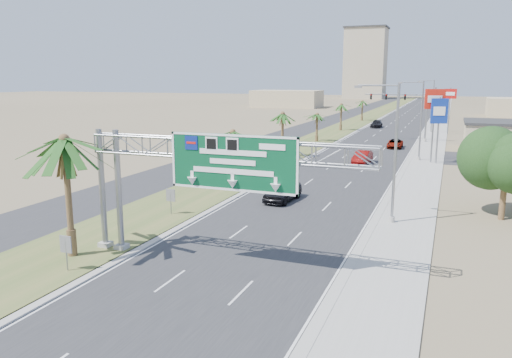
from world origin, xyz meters
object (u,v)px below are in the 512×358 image
object	(u,v)px
palm_near	(64,140)
car_right_lane	(395,144)
car_far	(376,124)
sign_gantry	(210,159)
car_mid_lane	(362,157)
car_left_lane	(283,191)
signal_mast	(414,112)
pole_sign_red_far	(450,98)
pole_sign_red_near	(435,104)
pole_sign_blue	(439,114)

from	to	relation	value
palm_near	car_right_lane	distance (m)	56.82
car_right_lane	car_far	world-z (taller)	car_far
palm_near	car_right_lane	size ratio (longest dim) A/B	1.79
sign_gantry	car_mid_lane	world-z (taller)	sign_gantry
car_left_lane	car_mid_lane	bearing A→B (deg)	86.75
sign_gantry	car_left_lane	distance (m)	16.50
signal_mast	car_mid_lane	distance (m)	25.49
car_left_lane	pole_sign_red_far	xyz separation A→B (m)	(12.52, 60.63, 5.96)
palm_near	signal_mast	bearing A→B (deg)	77.34
palm_near	car_far	world-z (taller)	palm_near
car_right_lane	pole_sign_red_far	distance (m)	24.98
pole_sign_red_near	pole_sign_red_far	size ratio (longest dim) A/B	1.08
car_mid_lane	car_right_lane	size ratio (longest dim) A/B	1.03
signal_mast	pole_sign_red_far	xyz separation A→B (m)	(5.35, 14.21, 1.96)
pole_sign_blue	pole_sign_red_far	distance (m)	36.02
palm_near	car_mid_lane	world-z (taller)	palm_near
pole_sign_blue	pole_sign_red_far	xyz separation A→B (m)	(0.91, 36.01, 0.70)
palm_near	signal_mast	xyz separation A→B (m)	(14.37, 63.97, -2.08)
signal_mast	pole_sign_red_near	xyz separation A→B (m)	(3.83, -21.32, 2.46)
pole_sign_red_far	pole_sign_blue	bearing A→B (deg)	-91.45
palm_near	signal_mast	distance (m)	65.60
pole_sign_red_near	pole_sign_red_far	xyz separation A→B (m)	(1.52, 35.53, -0.50)
palm_near	pole_sign_blue	bearing A→B (deg)	65.96
pole_sign_blue	palm_near	bearing A→B (deg)	-114.04
pole_sign_red_near	car_left_lane	bearing A→B (deg)	-113.67
palm_near	pole_sign_red_far	bearing A→B (deg)	75.84
signal_mast	car_right_lane	distance (m)	10.02
car_far	pole_sign_blue	world-z (taller)	pole_sign_blue
sign_gantry	car_left_lane	xyz separation A→B (m)	(-0.94, 15.63, -5.21)
car_left_lane	car_mid_lane	size ratio (longest dim) A/B	1.03
car_right_lane	pole_sign_red_far	world-z (taller)	pole_sign_red_far
car_left_lane	pole_sign_blue	distance (m)	27.73
car_far	car_mid_lane	bearing A→B (deg)	-84.27
signal_mast	car_far	xyz separation A→B (m)	(-8.92, 22.30, -4.10)
sign_gantry	car_left_lane	bearing A→B (deg)	93.43
car_mid_lane	pole_sign_red_near	world-z (taller)	pole_sign_red_near
car_mid_lane	palm_near	bearing A→B (deg)	-101.43
sign_gantry	pole_sign_red_near	distance (m)	41.97
car_far	pole_sign_blue	xyz separation A→B (m)	(13.36, -44.10, 5.36)
sign_gantry	pole_sign_red_far	size ratio (longest dim) A/B	1.95
car_left_lane	car_mid_lane	world-z (taller)	car_left_lane
palm_near	pole_sign_blue	xyz separation A→B (m)	(18.81, 42.18, -0.82)
sign_gantry	pole_sign_red_far	distance (m)	77.13
signal_mast	pole_sign_red_far	bearing A→B (deg)	69.37
signal_mast	pole_sign_red_near	world-z (taller)	pole_sign_red_near
signal_mast	pole_sign_red_near	size ratio (longest dim) A/B	1.11
sign_gantry	car_far	xyz separation A→B (m)	(-2.68, 84.35, -5.31)
car_right_lane	pole_sign_red_far	size ratio (longest dim) A/B	0.54
pole_sign_red_near	palm_near	bearing A→B (deg)	-113.11
pole_sign_red_far	signal_mast	bearing A→B (deg)	-110.63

